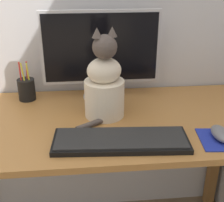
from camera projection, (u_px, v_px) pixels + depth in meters
desk at (99, 141)px, 1.31m from camera, size 1.40×0.63×0.75m
monitor at (101, 52)px, 1.37m from camera, size 0.52×0.17×0.40m
keyboard at (121, 140)px, 1.10m from camera, size 0.49×0.19×0.02m
mousepad_right at (224, 140)px, 1.12m from camera, size 0.19×0.17×0.00m
computer_mouse_right at (221, 134)px, 1.12m from camera, size 0.06×0.11×0.04m
cat at (104, 85)px, 1.24m from camera, size 0.22×0.24×0.37m
pen_cup at (27, 89)px, 1.42m from camera, size 0.08×0.08×0.18m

